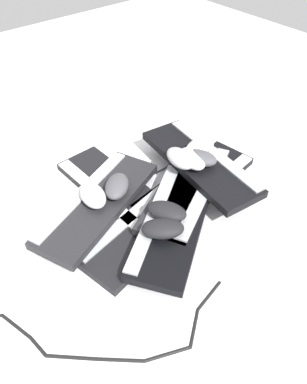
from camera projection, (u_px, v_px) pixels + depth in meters
name	position (u px, v px, depth m)	size (l,w,h in m)	color
ground_plane	(137.00, 199.00, 1.15)	(3.20, 3.20, 0.00)	white
keyboard_0	(196.00, 183.00, 1.18)	(0.46, 0.21, 0.03)	black
keyboard_1	(115.00, 190.00, 1.16)	(0.17, 0.45, 0.03)	black
keyboard_2	(149.00, 225.00, 1.05)	(0.46, 0.23, 0.03)	black
keyboard_3	(98.00, 202.00, 1.07)	(0.46, 0.30, 0.03)	#232326
keyboard_4	(187.00, 188.00, 1.12)	(0.46, 0.33, 0.03)	#232326
keyboard_5	(174.00, 220.00, 1.02)	(0.45, 0.37, 0.03)	black
keyboard_6	(200.00, 162.00, 1.16)	(0.21, 0.46, 0.03)	black
mouse_0	(200.00, 146.00, 1.16)	(0.11, 0.07, 0.04)	silver
mouse_1	(199.00, 158.00, 1.12)	(0.11, 0.07, 0.04)	#4C4C51
mouse_2	(117.00, 186.00, 1.07)	(0.11, 0.07, 0.04)	#4C4C51
mouse_3	(192.00, 159.00, 1.12)	(0.11, 0.07, 0.04)	silver
mouse_4	(163.00, 229.00, 0.95)	(0.11, 0.07, 0.04)	black
mouse_5	(167.00, 211.00, 1.00)	(0.11, 0.07, 0.04)	black
mouse_6	(180.00, 158.00, 1.12)	(0.11, 0.07, 0.04)	#B7B7BC
mouse_7	(93.00, 195.00, 1.04)	(0.11, 0.07, 0.04)	silver
cable_0	(40.00, 333.00, 0.83)	(0.78, 0.58, 0.01)	black
cable_1	(124.00, 192.00, 1.16)	(0.49, 0.07, 0.01)	#59595B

